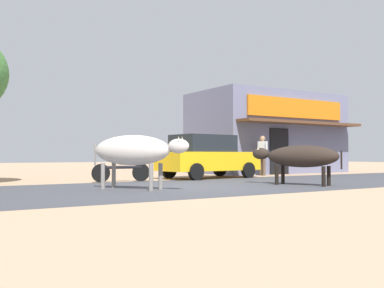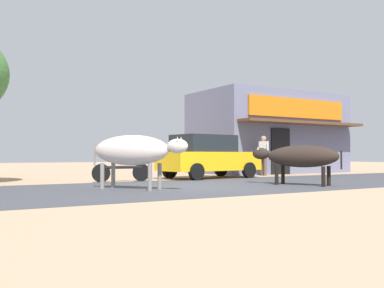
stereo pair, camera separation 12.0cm
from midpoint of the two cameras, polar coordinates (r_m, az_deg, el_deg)
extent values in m
plane|color=tan|center=(12.39, 0.28, -5.55)|extent=(80.00, 80.00, 0.00)
cube|color=#3F4148|center=(12.39, 0.28, -5.54)|extent=(72.00, 6.00, 0.00)
cube|color=slate|center=(22.69, 9.96, 1.34)|extent=(7.37, 4.21, 3.93)
cube|color=orange|center=(21.19, 13.80, 4.53)|extent=(5.89, 0.10, 0.90)
cube|color=brown|center=(20.85, 14.57, 2.68)|extent=(7.07, 0.90, 0.12)
cube|color=black|center=(20.34, 11.59, -0.93)|extent=(1.10, 0.06, 2.10)
cube|color=yellow|center=(16.80, 2.51, -2.23)|extent=(4.14, 2.09, 0.70)
cube|color=#1E2328|center=(16.62, 1.72, 0.07)|extent=(2.35, 1.75, 0.64)
cylinder|color=black|center=(18.28, 3.94, -3.26)|extent=(0.62, 0.25, 0.60)
cylinder|color=black|center=(17.09, 7.61, -3.38)|extent=(0.62, 0.25, 0.60)
cylinder|color=black|center=(16.67, -2.71, -3.44)|extent=(0.62, 0.25, 0.60)
cylinder|color=black|center=(15.36, 0.81, -3.62)|extent=(0.62, 0.25, 0.60)
cylinder|color=black|center=(14.94, -6.38, -3.68)|extent=(0.60, 0.12, 0.60)
cylinder|color=black|center=(14.50, -11.49, -3.73)|extent=(0.60, 0.12, 0.60)
cylinder|color=black|center=(14.70, -8.90, -3.00)|extent=(1.39, 0.19, 0.10)
ellipsoid|color=#A51419|center=(14.71, -8.71, -2.15)|extent=(0.57, 0.28, 0.28)
cylinder|color=black|center=(14.90, -6.62, -1.95)|extent=(0.06, 0.06, 0.60)
ellipsoid|color=silver|center=(11.47, -7.65, -0.81)|extent=(1.82, 2.22, 0.78)
ellipsoid|color=silver|center=(10.81, -1.58, -0.27)|extent=(0.55, 0.62, 0.36)
cone|color=beige|center=(10.88, -1.11, 0.67)|extent=(0.06, 0.06, 0.12)
cone|color=beige|center=(10.70, -1.58, 0.71)|extent=(0.06, 0.06, 0.12)
cylinder|color=gray|center=(11.33, -3.92, -4.21)|extent=(0.11, 0.11, 0.68)
cylinder|color=gray|center=(10.90, -5.17, -4.32)|extent=(0.11, 0.11, 0.68)
cylinder|color=gray|center=(12.08, -9.91, -4.02)|extent=(0.11, 0.11, 0.68)
cylinder|color=gray|center=(11.68, -11.29, -4.10)|extent=(0.11, 0.11, 0.68)
cylinder|color=gray|center=(12.13, -12.26, -1.29)|extent=(0.05, 0.05, 0.62)
ellipsoid|color=#2C231D|center=(13.26, 14.36, -1.56)|extent=(1.46, 2.25, 0.65)
ellipsoid|color=#2C231D|center=(13.81, 9.18, -1.24)|extent=(0.48, 0.63, 0.36)
cone|color=beige|center=(13.74, 8.81, -0.49)|extent=(0.06, 0.06, 0.12)
cone|color=beige|center=(13.92, 9.18, -0.50)|extent=(0.06, 0.06, 0.12)
cylinder|color=black|center=(13.34, 11.19, -3.99)|extent=(0.11, 0.11, 0.57)
cylinder|color=black|center=(13.76, 11.97, -3.91)|extent=(0.11, 0.11, 0.57)
cylinder|color=black|center=(12.82, 16.96, -4.06)|extent=(0.11, 0.11, 0.57)
cylinder|color=black|center=(13.26, 17.59, -3.97)|extent=(0.11, 0.11, 0.57)
cylinder|color=black|center=(12.90, 19.08, -1.97)|extent=(0.05, 0.05, 0.52)
cylinder|color=brown|center=(19.13, 9.29, -2.77)|extent=(0.14, 0.14, 0.86)
cylinder|color=brown|center=(19.00, 9.64, -2.78)|extent=(0.14, 0.14, 0.86)
cube|color=silver|center=(19.06, 9.46, -0.56)|extent=(0.47, 0.41, 0.61)
sphere|color=tan|center=(19.07, 9.45, 0.70)|extent=(0.23, 0.23, 0.23)
cylinder|color=silver|center=(19.26, 8.96, -0.48)|extent=(0.09, 0.09, 0.55)
cylinder|color=silver|center=(18.86, 9.97, -0.46)|extent=(0.09, 0.09, 0.55)
camera|label=1|loc=(0.06, -89.75, -0.01)|focal=41.07mm
camera|label=2|loc=(0.06, 90.25, 0.01)|focal=41.07mm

